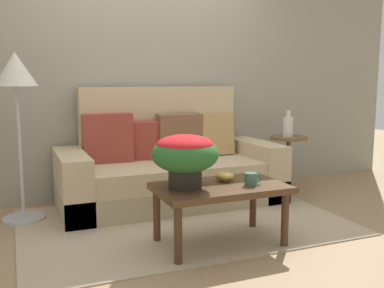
% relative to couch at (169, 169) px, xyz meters
% --- Properties ---
extents(ground_plane, '(14.00, 14.00, 0.00)m').
position_rel_couch_xyz_m(ground_plane, '(-0.10, -0.67, -0.34)').
color(ground_plane, '#997A56').
extents(wall_back, '(6.40, 0.12, 2.86)m').
position_rel_couch_xyz_m(wall_back, '(-0.10, 0.47, 1.08)').
color(wall_back, gray).
rests_on(wall_back, ground).
extents(area_rug, '(2.71, 1.81, 0.01)m').
position_rel_couch_xyz_m(area_rug, '(-0.10, -0.64, -0.34)').
color(area_rug, tan).
rests_on(area_rug, ground).
extents(couch, '(2.17, 0.92, 1.16)m').
position_rel_couch_xyz_m(couch, '(0.00, 0.00, 0.00)').
color(couch, tan).
rests_on(couch, ground).
extents(coffee_table, '(0.96, 0.58, 0.46)m').
position_rel_couch_xyz_m(coffee_table, '(-0.03, -1.22, 0.05)').
color(coffee_table, '#442D1B').
rests_on(coffee_table, ground).
extents(side_table, '(0.40, 0.40, 0.61)m').
position_rel_couch_xyz_m(side_table, '(1.37, -0.08, 0.08)').
color(side_table, brown).
rests_on(side_table, ground).
extents(floor_lamp, '(0.36, 0.36, 1.46)m').
position_rel_couch_xyz_m(floor_lamp, '(-1.38, -0.06, 0.84)').
color(floor_lamp, '#B2B2B7').
rests_on(floor_lamp, ground).
extents(potted_plant, '(0.48, 0.48, 0.39)m').
position_rel_couch_xyz_m(potted_plant, '(-0.30, -1.20, 0.36)').
color(potted_plant, black).
rests_on(potted_plant, coffee_table).
extents(coffee_mug, '(0.14, 0.09, 0.09)m').
position_rel_couch_xyz_m(coffee_mug, '(0.18, -1.32, 0.16)').
color(coffee_mug, '#3D664C').
rests_on(coffee_mug, coffee_table).
extents(snack_bowl, '(0.15, 0.15, 0.07)m').
position_rel_couch_xyz_m(snack_bowl, '(0.06, -1.12, 0.15)').
color(snack_bowl, gold).
rests_on(snack_bowl, coffee_table).
extents(table_vase, '(0.11, 0.11, 0.28)m').
position_rel_couch_xyz_m(table_vase, '(1.36, -0.07, 0.38)').
color(table_vase, silver).
rests_on(table_vase, side_table).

